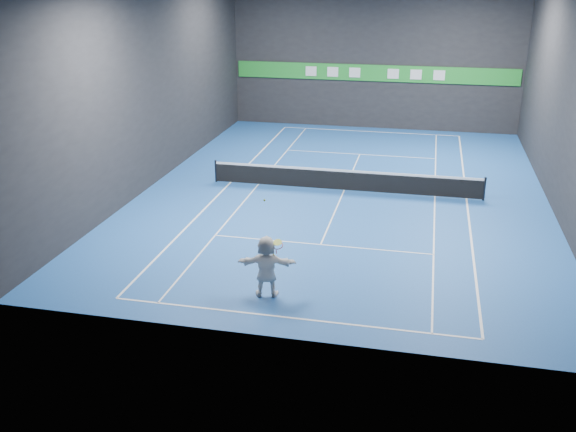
% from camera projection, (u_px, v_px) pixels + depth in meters
% --- Properties ---
extents(ground, '(26.00, 26.00, 0.00)m').
position_uv_depth(ground, '(344.00, 191.00, 29.63)').
color(ground, '#1C4E9C').
rests_on(ground, ground).
extents(wall_back, '(18.00, 0.10, 9.00)m').
position_uv_depth(wall_back, '(375.00, 57.00, 39.87)').
color(wall_back, black).
rests_on(wall_back, ground).
extents(wall_front, '(18.00, 0.10, 9.00)m').
position_uv_depth(wall_front, '(280.00, 183.00, 16.17)').
color(wall_front, black).
rests_on(wall_front, ground).
extents(wall_left, '(0.10, 26.00, 9.00)m').
position_uv_depth(wall_left, '(155.00, 86.00, 29.83)').
color(wall_left, black).
rests_on(wall_left, ground).
extents(wall_right, '(0.10, 26.00, 9.00)m').
position_uv_depth(wall_right, '(566.00, 102.00, 26.20)').
color(wall_right, black).
rests_on(wall_right, ground).
extents(baseline_near, '(10.98, 0.08, 0.01)m').
position_uv_depth(baseline_near, '(289.00, 318.00, 18.79)').
color(baseline_near, white).
rests_on(baseline_near, ground).
extents(baseline_far, '(10.98, 0.08, 0.01)m').
position_uv_depth(baseline_far, '(370.00, 132.00, 40.47)').
color(baseline_far, white).
rests_on(baseline_far, ground).
extents(sideline_doubles_left, '(0.08, 23.78, 0.01)m').
position_uv_depth(sideline_doubles_left, '(230.00, 183.00, 30.74)').
color(sideline_doubles_left, white).
rests_on(sideline_doubles_left, ground).
extents(sideline_doubles_right, '(0.08, 23.78, 0.01)m').
position_uv_depth(sideline_doubles_right, '(467.00, 199.00, 28.52)').
color(sideline_doubles_right, white).
rests_on(sideline_doubles_right, ground).
extents(sideline_singles_left, '(0.06, 23.78, 0.01)m').
position_uv_depth(sideline_singles_left, '(258.00, 185.00, 30.46)').
color(sideline_singles_left, white).
rests_on(sideline_singles_left, ground).
extents(sideline_singles_right, '(0.06, 23.78, 0.01)m').
position_uv_depth(sideline_singles_right, '(435.00, 197.00, 28.80)').
color(sideline_singles_right, white).
rests_on(sideline_singles_right, ground).
extents(service_line_near, '(8.23, 0.06, 0.01)m').
position_uv_depth(service_line_near, '(321.00, 245.00, 23.80)').
color(service_line_near, white).
rests_on(service_line_near, ground).
extents(service_line_far, '(8.23, 0.06, 0.01)m').
position_uv_depth(service_line_far, '(360.00, 154.00, 35.46)').
color(service_line_far, white).
rests_on(service_line_far, ground).
extents(center_service_line, '(0.06, 12.80, 0.01)m').
position_uv_depth(center_service_line, '(344.00, 191.00, 29.63)').
color(center_service_line, white).
rests_on(center_service_line, ground).
extents(player, '(1.91, 0.87, 1.98)m').
position_uv_depth(player, '(266.00, 266.00, 19.76)').
color(player, white).
rests_on(player, ground).
extents(tennis_ball, '(0.07, 0.07, 0.07)m').
position_uv_depth(tennis_ball, '(264.00, 200.00, 19.10)').
color(tennis_ball, yellow).
rests_on(tennis_ball, player).
extents(tennis_net, '(12.50, 0.10, 1.07)m').
position_uv_depth(tennis_net, '(344.00, 179.00, 29.44)').
color(tennis_net, black).
rests_on(tennis_net, ground).
extents(sponsor_banner, '(17.64, 0.11, 1.00)m').
position_uv_depth(sponsor_banner, '(374.00, 73.00, 40.17)').
color(sponsor_banner, '#1F912C').
rests_on(sponsor_banner, wall_back).
extents(tennis_racket, '(0.42, 0.40, 0.68)m').
position_uv_depth(tennis_racket, '(278.00, 247.00, 19.50)').
color(tennis_racket, red).
rests_on(tennis_racket, player).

